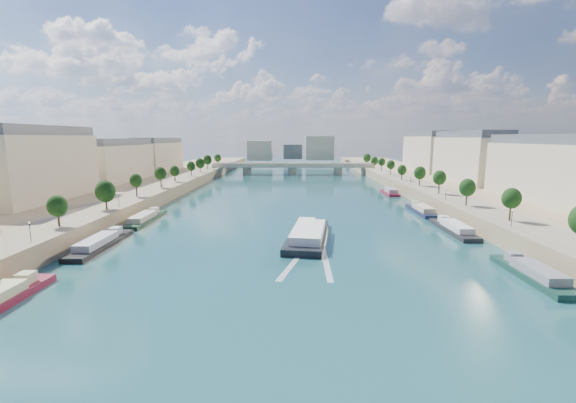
{
  "coord_description": "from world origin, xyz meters",
  "views": [
    {
      "loc": [
        0.75,
        -44.84,
        26.08
      ],
      "look_at": [
        -1.05,
        80.83,
        5.0
      ],
      "focal_mm": 24.0,
      "sensor_mm": 36.0,
      "label": 1
    }
  ],
  "objects": [
    {
      "name": "quay_left",
      "position": [
        -72.0,
        100.0,
        2.5
      ],
      "size": [
        44.0,
        520.0,
        5.0
      ],
      "primitive_type": "cube",
      "color": "#9E8460",
      "rests_on": "ground"
    },
    {
      "name": "trees_right",
      "position": [
        55.0,
        110.0,
        10.48
      ],
      "size": [
        4.8,
        268.8,
        8.26
      ],
      "color": "#382B1E",
      "rests_on": "ground"
    },
    {
      "name": "trees_left",
      "position": [
        -55.0,
        102.0,
        10.48
      ],
      "size": [
        4.8,
        268.8,
        8.26
      ],
      "color": "#382B1E",
      "rests_on": "ground"
    },
    {
      "name": "lamps_left",
      "position": [
        -52.5,
        90.0,
        7.78
      ],
      "size": [
        0.36,
        200.36,
        4.28
      ],
      "color": "black",
      "rests_on": "ground"
    },
    {
      "name": "ground",
      "position": [
        0.0,
        100.0,
        0.0
      ],
      "size": [
        700.0,
        700.0,
        0.0
      ],
      "primitive_type": "plane",
      "color": "#0C3238",
      "rests_on": "ground"
    },
    {
      "name": "bridge",
      "position": [
        0.0,
        226.14,
        5.08
      ],
      "size": [
        112.0,
        12.0,
        8.15
      ],
      "color": "#C1B79E",
      "rests_on": "ground"
    },
    {
      "name": "tour_barge",
      "position": [
        4.48,
        51.06,
        1.27
      ],
      "size": [
        13.19,
        32.68,
        4.31
      ],
      "rotation": [
        0.0,
        0.0,
        -0.13
      ],
      "color": "black",
      "rests_on": "ground"
    },
    {
      "name": "pave_right",
      "position": [
        57.0,
        100.0,
        5.05
      ],
      "size": [
        14.0,
        520.0,
        0.1
      ],
      "primitive_type": "cube",
      "color": "gray",
      "rests_on": "quay_right"
    },
    {
      "name": "quay_right",
      "position": [
        72.0,
        100.0,
        2.5
      ],
      "size": [
        44.0,
        520.0,
        5.0
      ],
      "primitive_type": "cube",
      "color": "#9E8460",
      "rests_on": "ground"
    },
    {
      "name": "pave_left",
      "position": [
        -57.0,
        100.0,
        5.05
      ],
      "size": [
        14.0,
        520.0,
        0.1
      ],
      "primitive_type": "cube",
      "color": "gray",
      "rests_on": "quay_left"
    },
    {
      "name": "buildings_right",
      "position": [
        85.0,
        112.0,
        16.45
      ],
      "size": [
        16.0,
        226.0,
        23.2
      ],
      "color": "beige",
      "rests_on": "ground"
    },
    {
      "name": "moored_barges_left",
      "position": [
        -45.5,
        26.06,
        0.84
      ],
      "size": [
        5.0,
        121.64,
        3.6
      ],
      "color": "#1A2339",
      "rests_on": "ground"
    },
    {
      "name": "buildings_left",
      "position": [
        -85.0,
        112.0,
        16.45
      ],
      "size": [
        16.0,
        226.0,
        23.2
      ],
      "color": "beige",
      "rests_on": "ground"
    },
    {
      "name": "lamps_right",
      "position": [
        52.5,
        105.0,
        7.78
      ],
      "size": [
        0.36,
        200.36,
        4.28
      ],
      "color": "black",
      "rests_on": "ground"
    },
    {
      "name": "moored_barges_right",
      "position": [
        45.5,
        54.16,
        0.84
      ],
      "size": [
        5.0,
        163.02,
        3.6
      ],
      "color": "black",
      "rests_on": "ground"
    },
    {
      "name": "skyline",
      "position": [
        3.19,
        319.52,
        14.66
      ],
      "size": [
        79.0,
        42.0,
        22.0
      ],
      "color": "beige",
      "rests_on": "ground"
    },
    {
      "name": "wake",
      "position": [
        4.48,
        34.56,
        0.02
      ],
      "size": [
        10.99,
        26.01,
        0.04
      ],
      "color": "silver",
      "rests_on": "ground"
    }
  ]
}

